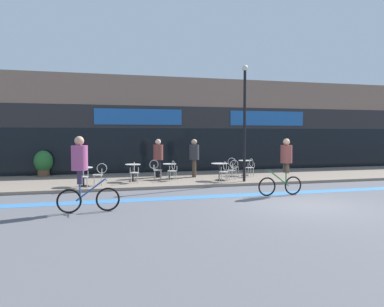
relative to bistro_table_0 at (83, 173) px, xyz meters
The scene contains 24 objects.
ground_plane 8.56m from the bistro_table_0, 39.27° to the right, with size 120.00×120.00×0.00m, color #5B5B60.
sidewalk_slab 6.89m from the bistro_table_0, 15.63° to the left, with size 40.00×5.50×0.12m, color gray.
storefront_facade 9.52m from the bistro_table_0, 44.80° to the left, with size 40.00×4.06×5.33m.
bike_lane_stripe 7.31m from the bistro_table_0, 24.91° to the right, with size 36.00×0.70×0.01m, color #3D7AB7.
bistro_table_0 is the anchor object (origin of this frame).
bistro_table_1 2.32m from the bistro_table_0, 25.99° to the left, with size 0.67×0.67×0.76m.
bistro_table_2 4.02m from the bistro_table_0, 19.14° to the left, with size 0.62×0.62×0.72m.
bistro_table_3 5.88m from the bistro_table_0, ahead, with size 0.74×0.74×0.77m.
bistro_table_4 8.01m from the bistro_table_0, 13.44° to the left, with size 0.66×0.66×0.76m.
cafe_chair_0_near 0.63m from the bistro_table_0, 89.67° to the right, with size 0.42×0.58×0.90m.
cafe_chair_0_side 0.63m from the bistro_table_0, ahead, with size 0.58×0.40×0.90m.
cafe_chair_1_near 2.11m from the bistro_table_0, 10.65° to the left, with size 0.45×0.60×0.90m.
cafe_chair_2_near 3.86m from the bistro_table_0, 10.31° to the left, with size 0.44×0.59×0.90m.
cafe_chair_2_side 3.43m from the bistro_table_0, 22.65° to the left, with size 0.59×0.42×0.90m.
cafe_chair_3_near 5.88m from the bistro_table_0, ahead, with size 0.41×0.58×0.90m.
cafe_chair_3_side 6.51m from the bistro_table_0, ahead, with size 0.59×0.44×0.90m.
cafe_chair_4_near 7.89m from the bistro_table_0, ahead, with size 0.42×0.58×0.90m.
cafe_chair_4_side 7.41m from the bistro_table_0, 14.60° to the left, with size 0.59×0.42×0.90m.
planter_pot 4.50m from the bistro_table_0, 115.48° to the left, with size 0.89×0.89×1.27m.
lamp_post 7.22m from the bistro_table_0, ahead, with size 0.26×0.26×5.07m.
cyclist_0 7.83m from the bistro_table_0, 26.46° to the right, with size 1.72×0.48×2.04m.
cyclist_1 4.69m from the bistro_table_0, 89.72° to the right, with size 1.74×0.49×2.15m.
pedestrian_near_end 5.49m from the bistro_table_0, 20.06° to the left, with size 0.50×0.50×1.84m.
pedestrian_far_end 4.12m from the bistro_table_0, 32.77° to the left, with size 0.57×0.57×1.84m.
Camera 1 is at (-6.39, -10.09, 2.21)m, focal length 35.00 mm.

